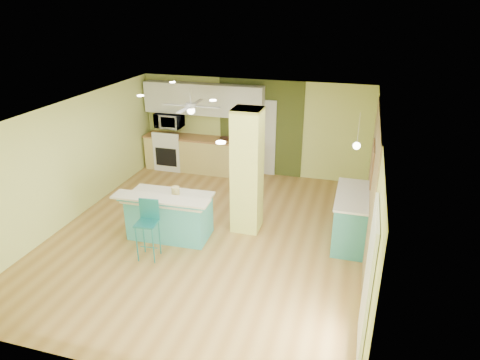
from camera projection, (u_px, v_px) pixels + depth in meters
name	position (u px, v px, depth m)	size (l,w,h in m)	color
floor	(209.00, 235.00, 8.54)	(6.00, 7.00, 0.01)	olive
ceiling	(205.00, 112.00, 7.56)	(6.00, 7.00, 0.01)	white
wall_back	(253.00, 127.00, 11.15)	(6.00, 0.01, 2.50)	#D6E279
wall_front	(102.00, 290.00, 4.95)	(6.00, 0.01, 2.50)	#D6E279
wall_left	(70.00, 162.00, 8.82)	(0.01, 7.00, 2.50)	#D6E279
wall_right	(373.00, 196.00, 7.28)	(0.01, 7.00, 2.50)	#D6E279
wood_panel	(372.00, 183.00, 7.82)	(0.02, 3.40, 2.50)	olive
olive_accent	(261.00, 128.00, 11.08)	(2.20, 0.02, 2.50)	#454F1F
interior_door	(260.00, 138.00, 11.15)	(0.82, 0.05, 2.00)	silver
french_door	(367.00, 286.00, 5.34)	(0.04, 1.08, 2.10)	white
column	(247.00, 171.00, 8.32)	(0.55, 0.55, 2.50)	#D3D864
kitchen_run	(203.00, 155.00, 11.51)	(3.25, 0.63, 0.94)	#DEC774
stove	(171.00, 152.00, 11.75)	(0.76, 0.66, 1.08)	white
upper_cabinets	(203.00, 99.00, 11.04)	(3.20, 0.34, 0.80)	white
microwave	(169.00, 120.00, 11.41)	(0.70, 0.48, 0.39)	white
ceiling_fan	(191.00, 106.00, 9.77)	(1.41, 1.41, 0.61)	silver
pendant_lamp	(357.00, 146.00, 7.79)	(0.14, 0.14, 0.69)	silver
wall_decor	(372.00, 163.00, 7.88)	(0.03, 0.90, 0.70)	brown
peninsula	(169.00, 215.00, 8.34)	(1.86, 1.04, 0.99)	teal
bar_stool	(148.00, 220.00, 7.58)	(0.40, 0.40, 1.10)	teal
side_counter	(351.00, 218.00, 8.17)	(0.65, 1.53, 0.98)	teal
fruit_bowl	(225.00, 139.00, 11.16)	(0.27, 0.27, 0.07)	#341F15
canister	(175.00, 191.00, 8.24)	(0.16, 0.16, 0.16)	gold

